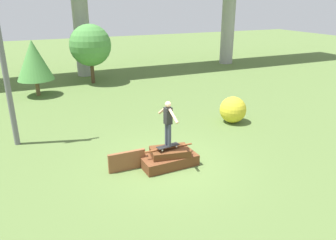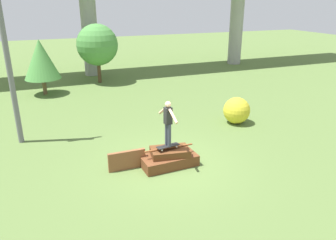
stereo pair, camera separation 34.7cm
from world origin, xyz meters
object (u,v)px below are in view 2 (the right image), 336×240
skateboard (168,146)px  bush_yellow_flowering (237,110)px  skater (168,121)px  tree_behind_right (41,59)px  utility_pole (7,56)px  tree_behind_left (97,45)px

skateboard → bush_yellow_flowering: bearing=31.3°
skateboard → bush_yellow_flowering: size_ratio=0.68×
skater → bush_yellow_flowering: (4.34, 2.64, -1.02)m
skater → tree_behind_right: bearing=107.7°
tree_behind_right → bush_yellow_flowering: 11.39m
utility_pole → tree_behind_left: utility_pole is taller
utility_pole → skater: bearing=-40.6°
skater → tree_behind_right: tree_behind_right is taller
tree_behind_left → tree_behind_right: tree_behind_left is taller
tree_behind_left → skateboard: bearing=-90.3°
skateboard → tree_behind_right: 11.44m
utility_pole → tree_behind_left: 9.84m
skater → bush_yellow_flowering: skater is taller
skateboard → utility_pole: size_ratio=0.13×
utility_pole → tree_behind_left: size_ratio=1.70×
skateboard → skater: bearing=-18.4°
tree_behind_left → bush_yellow_flowering: size_ratio=3.21×
skater → tree_behind_right: (-3.45, 10.83, 0.43)m
skater → utility_pole: 6.32m
skater → bush_yellow_flowering: 5.18m
tree_behind_left → bush_yellow_flowering: (4.27, -9.92, -1.88)m
skater → tree_behind_left: bearing=89.7°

